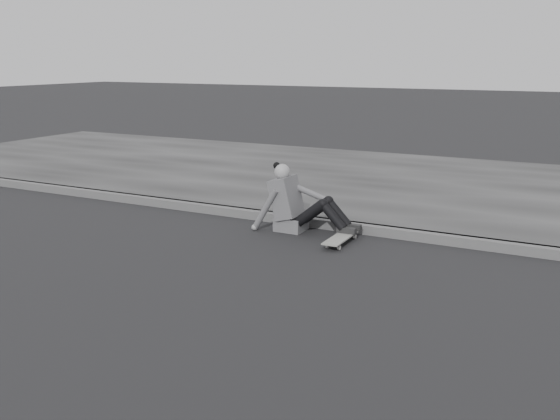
{
  "coord_description": "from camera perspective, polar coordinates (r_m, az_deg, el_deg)",
  "views": [
    {
      "loc": [
        1.2,
        -4.72,
        2.19
      ],
      "look_at": [
        -1.93,
        1.38,
        0.5
      ],
      "focal_mm": 40.0,
      "sensor_mm": 36.0,
      "label": 1
    }
  ],
  "objects": [
    {
      "name": "ground",
      "position": [
        5.34,
        11.96,
        -10.67
      ],
      "size": [
        80.0,
        80.0,
        0.0
      ],
      "primitive_type": "plane",
      "color": "black",
      "rests_on": "ground"
    },
    {
      "name": "curb",
      "position": [
        7.7,
        17.13,
        -2.85
      ],
      "size": [
        24.0,
        0.16,
        0.12
      ],
      "primitive_type": "cube",
      "color": "#515151",
      "rests_on": "ground"
    },
    {
      "name": "seated_woman",
      "position": [
        7.98,
        1.44,
        0.58
      ],
      "size": [
        1.38,
        0.46,
        0.88
      ],
      "color": "#565558",
      "rests_on": "ground"
    },
    {
      "name": "sidewalk",
      "position": [
        10.61,
        20.1,
        1.39
      ],
      "size": [
        24.0,
        6.0,
        0.12
      ],
      "primitive_type": "cube",
      "color": "#333333",
      "rests_on": "ground"
    },
    {
      "name": "skateboard",
      "position": [
        7.55,
        5.64,
        -2.53
      ],
      "size": [
        0.2,
        0.78,
        0.09
      ],
      "color": "#A6A5A0",
      "rests_on": "ground"
    }
  ]
}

